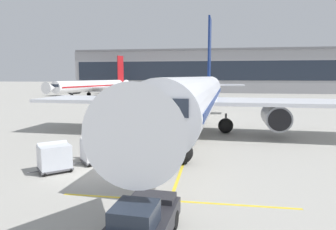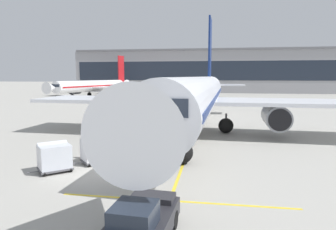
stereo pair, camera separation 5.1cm
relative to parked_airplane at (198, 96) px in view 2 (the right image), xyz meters
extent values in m
plane|color=#9E9B93|center=(-5.49, -14.63, -4.05)|extent=(600.00, 600.00, 0.00)
cylinder|color=silver|center=(-0.03, -0.80, 0.11)|extent=(5.49, 35.86, 3.98)
cube|color=navy|center=(-0.03, -0.80, 0.11)|extent=(5.47, 34.44, 0.48)
cone|color=silver|center=(-0.87, -20.64, 0.11)|extent=(3.95, 4.14, 3.79)
cone|color=silver|center=(0.86, 20.23, 0.41)|extent=(3.65, 6.51, 3.39)
cube|color=silver|center=(-9.27, 0.48, -0.49)|extent=(17.26, 7.86, 0.36)
cylinder|color=#93969E|center=(-7.95, -0.29, -1.90)|extent=(2.66, 4.74, 2.47)
cylinder|color=black|center=(-8.05, -2.66, -1.90)|extent=(2.10, 0.21, 2.10)
cube|color=silver|center=(9.28, -0.30, -0.49)|extent=(17.26, 7.86, 0.36)
cylinder|color=#93969E|center=(7.90, -0.96, -1.90)|extent=(2.66, 4.74, 2.47)
cylinder|color=black|center=(7.80, -3.33, -1.90)|extent=(2.10, 0.21, 2.10)
cube|color=navy|center=(0.79, 18.64, 6.27)|extent=(0.46, 4.30, 10.72)
cube|color=silver|center=(0.78, 18.32, 0.71)|extent=(11.65, 3.34, 0.20)
cube|color=#1E2633|center=(-0.76, -17.85, 0.71)|extent=(2.86, 1.91, 0.88)
cylinder|color=#47474C|center=(-0.49, -11.51, -2.55)|extent=(0.22, 0.22, 1.35)
sphere|color=black|center=(-0.49, -11.51, -3.23)|extent=(1.65, 1.65, 1.65)
cylinder|color=#47474C|center=(-2.94, 1.11, -2.55)|extent=(0.22, 0.22, 1.35)
sphere|color=black|center=(-2.94, 1.11, -3.23)|extent=(1.65, 1.65, 1.65)
cylinder|color=#47474C|center=(3.03, 0.85, -2.55)|extent=(0.22, 0.22, 1.35)
sphere|color=black|center=(3.03, 0.85, -3.23)|extent=(1.65, 1.65, 1.65)
cube|color=#A3A8B2|center=(-4.54, -10.17, -3.55)|extent=(3.45, 3.60, 0.44)
cube|color=black|center=(-5.43, -10.63, -2.98)|extent=(0.82, 0.82, 0.70)
cylinder|color=#333338|center=(-4.98, -10.12, -2.93)|extent=(0.08, 0.08, 0.80)
cube|color=#A3A8B2|center=(-3.77, -9.30, -2.24)|extent=(3.85, 4.18, 2.33)
cube|color=black|center=(-3.77, -9.30, -2.15)|extent=(3.65, 3.98, 2.18)
cube|color=#333338|center=(-3.44, -9.59, -2.12)|extent=(3.18, 3.57, 2.36)
cube|color=#333338|center=(-4.10, -9.01, -2.12)|extent=(3.18, 3.57, 2.36)
cylinder|color=black|center=(-3.20, -9.77, -3.77)|extent=(0.52, 0.55, 0.56)
cylinder|color=black|center=(-4.30, -8.79, -3.77)|extent=(0.52, 0.55, 0.56)
cylinder|color=black|center=(-4.78, -11.55, -3.77)|extent=(0.52, 0.55, 0.56)
cylinder|color=black|center=(-5.88, -10.57, -3.77)|extent=(0.52, 0.55, 0.56)
cube|color=#515156|center=(-6.56, -12.28, -3.84)|extent=(2.56, 2.53, 0.12)
cylinder|color=#4C4C51|center=(-7.56, -13.18, -3.85)|extent=(0.57, 0.52, 0.07)
cube|color=silver|center=(-6.56, -12.28, -3.03)|extent=(2.42, 2.39, 1.50)
cube|color=silver|center=(-6.83, -11.97, -2.50)|extent=(1.93, 1.85, 0.74)
cube|color=silver|center=(-7.28, -12.92, -3.03)|extent=(0.98, 1.09, 1.38)
sphere|color=black|center=(-7.61, -12.30, -3.90)|extent=(0.30, 0.30, 0.30)
sphere|color=black|center=(-6.70, -13.32, -3.90)|extent=(0.30, 0.30, 0.30)
sphere|color=black|center=(-6.42, -11.24, -3.90)|extent=(0.30, 0.30, 0.30)
sphere|color=black|center=(-5.51, -12.25, -3.90)|extent=(0.30, 0.30, 0.30)
cube|color=#515156|center=(-8.48, -14.59, -3.84)|extent=(2.56, 2.53, 0.12)
cylinder|color=#4C4C51|center=(-9.49, -15.49, -3.85)|extent=(0.57, 0.52, 0.07)
cube|color=silver|center=(-8.48, -14.59, -3.03)|extent=(2.42, 2.39, 1.50)
cube|color=silver|center=(-8.76, -14.28, -2.50)|extent=(1.93, 1.85, 0.74)
cube|color=silver|center=(-9.20, -15.23, -3.03)|extent=(0.98, 1.09, 1.38)
sphere|color=black|center=(-9.53, -14.62, -3.90)|extent=(0.30, 0.30, 0.30)
sphere|color=black|center=(-8.62, -15.63, -3.90)|extent=(0.30, 0.30, 0.30)
sphere|color=black|center=(-8.34, -13.55, -3.90)|extent=(0.30, 0.30, 0.30)
sphere|color=black|center=(-7.43, -14.56, -3.90)|extent=(0.30, 0.30, 0.30)
cube|color=#232328|center=(-0.82, -22.07, -3.37)|extent=(2.41, 4.54, 0.70)
cube|color=#1E2633|center=(-0.88, -22.83, -2.62)|extent=(1.58, 1.64, 0.80)
cube|color=#28282D|center=(-0.71, -20.42, -2.90)|extent=(1.85, 1.09, 0.24)
cylinder|color=black|center=(0.19, -20.77, -3.67)|extent=(0.33, 0.78, 0.76)
cylinder|color=black|center=(-1.65, -20.64, -3.67)|extent=(0.33, 0.78, 0.76)
cylinder|color=#333847|center=(-3.85, -12.08, -3.62)|extent=(0.15, 0.15, 0.86)
cylinder|color=#333847|center=(-3.78, -12.25, -3.62)|extent=(0.15, 0.15, 0.86)
cube|color=orange|center=(-3.81, -12.16, -2.90)|extent=(0.36, 0.44, 0.58)
cube|color=white|center=(-3.70, -12.12, -2.90)|extent=(0.14, 0.32, 0.08)
sphere|color=beige|center=(-3.81, -12.16, -2.49)|extent=(0.21, 0.21, 0.21)
sphere|color=yellow|center=(-3.81, -12.16, -2.42)|extent=(0.23, 0.23, 0.23)
cylinder|color=orange|center=(-3.90, -11.94, -2.95)|extent=(0.09, 0.09, 0.56)
cylinder|color=orange|center=(-3.72, -12.39, -2.95)|extent=(0.09, 0.09, 0.56)
cylinder|color=#514C42|center=(-7.65, -11.34, -3.62)|extent=(0.15, 0.15, 0.86)
cylinder|color=#514C42|center=(-7.52, -11.46, -3.62)|extent=(0.15, 0.15, 0.86)
cube|color=orange|center=(-7.59, -11.40, -2.90)|extent=(0.44, 0.43, 0.58)
cube|color=white|center=(-7.50, -11.30, -2.90)|extent=(0.27, 0.23, 0.08)
sphere|color=brown|center=(-7.59, -11.40, -2.49)|extent=(0.21, 0.21, 0.21)
sphere|color=yellow|center=(-7.59, -11.40, -2.42)|extent=(0.23, 0.23, 0.23)
cylinder|color=orange|center=(-7.77, -11.24, -2.95)|extent=(0.09, 0.09, 0.56)
cylinder|color=orange|center=(-7.40, -11.56, -2.95)|extent=(0.09, 0.09, 0.56)
cylinder|color=#514C42|center=(-4.48, -9.35, -3.62)|extent=(0.15, 0.15, 0.86)
cylinder|color=#514C42|center=(-4.42, -9.52, -3.62)|extent=(0.15, 0.15, 0.86)
cube|color=orange|center=(-4.45, -9.43, -2.90)|extent=(0.35, 0.44, 0.58)
cube|color=white|center=(-4.33, -9.39, -2.90)|extent=(0.12, 0.33, 0.08)
sphere|color=brown|center=(-4.45, -9.43, -2.49)|extent=(0.21, 0.21, 0.21)
sphere|color=yellow|center=(-4.45, -9.43, -2.42)|extent=(0.23, 0.23, 0.23)
cylinder|color=orange|center=(-4.53, -9.20, -2.95)|extent=(0.09, 0.09, 0.56)
cylinder|color=orange|center=(-4.38, -9.66, -2.95)|extent=(0.09, 0.09, 0.56)
cube|color=black|center=(-7.31, -1.81, -4.02)|extent=(0.53, 0.53, 0.05)
cone|color=orange|center=(-7.31, -1.81, -3.72)|extent=(0.42, 0.42, 0.56)
cylinder|color=white|center=(-7.31, -1.81, -3.69)|extent=(0.23, 0.23, 0.07)
cube|color=black|center=(-6.83, -4.97, -4.02)|extent=(0.71, 0.71, 0.05)
cone|color=orange|center=(-6.83, -4.97, -3.63)|extent=(0.57, 0.57, 0.75)
cylinder|color=white|center=(-6.83, -4.97, -3.59)|extent=(0.31, 0.31, 0.09)
cube|color=black|center=(-8.13, -3.45, -4.02)|extent=(0.71, 0.71, 0.05)
cone|color=orange|center=(-8.13, -3.45, -3.63)|extent=(0.56, 0.56, 0.74)
cylinder|color=white|center=(-8.13, -3.45, -3.59)|extent=(0.31, 0.31, 0.09)
cube|color=yellow|center=(-0.36, -0.80, -4.05)|extent=(0.20, 110.00, 0.01)
cube|color=yellow|center=(-0.03, -18.07, -4.05)|extent=(12.00, 0.20, 0.01)
cube|color=#939399|center=(-0.87, 87.87, 3.72)|extent=(102.81, 16.48, 15.54)
cube|color=#1E2633|center=(-0.87, 79.58, 4.11)|extent=(99.73, 0.10, 6.99)
cube|color=slate|center=(-0.87, 86.23, 11.84)|extent=(101.78, 14.01, 0.70)
cylinder|color=white|center=(-34.53, 53.51, -0.72)|extent=(10.09, 30.64, 3.21)
cube|color=red|center=(-34.53, 53.51, -0.72)|extent=(9.85, 29.45, 0.39)
cone|color=white|center=(-38.38, 36.99, -0.72)|extent=(3.70, 3.82, 3.05)
cone|color=white|center=(-30.47, 70.97, -0.48)|extent=(3.83, 5.63, 2.73)
cube|color=white|center=(-42.09, 56.06, -1.20)|extent=(15.60, 9.29, 0.36)
cylinder|color=#93969E|center=(-41.04, 55.18, -2.37)|extent=(2.85, 4.34, 1.99)
cylinder|color=black|center=(-41.50, 53.19, -2.37)|extent=(1.68, 0.50, 1.69)
cube|color=white|center=(-26.63, 52.46, -1.20)|extent=(15.60, 9.29, 0.36)
cylinder|color=#93969E|center=(-27.96, 52.14, -2.37)|extent=(2.85, 4.34, 1.99)
cylinder|color=black|center=(-28.42, 50.15, -2.37)|extent=(1.68, 0.50, 1.69)
cube|color=red|center=(-30.76, 69.72, 4.53)|extent=(1.11, 3.65, 9.21)
cube|color=white|center=(-30.82, 69.47, -0.23)|extent=(10.22, 4.64, 0.20)
cube|color=#1E2633|center=(-37.87, 39.18, -0.23)|extent=(2.52, 1.92, 0.71)
cylinder|color=#47474C|center=(-36.62, 44.54, -2.86)|extent=(0.22, 0.22, 1.07)
sphere|color=black|center=(-36.62, 44.54, -3.39)|extent=(1.31, 1.31, 1.31)
cylinder|color=#47474C|center=(-36.53, 55.55, -2.86)|extent=(0.22, 0.22, 1.07)
sphere|color=black|center=(-36.53, 55.55, -3.39)|extent=(1.31, 1.31, 1.31)
cylinder|color=#47474C|center=(-31.84, 54.46, -2.86)|extent=(0.22, 0.22, 1.07)
sphere|color=black|center=(-31.84, 54.46, -3.39)|extent=(1.31, 1.31, 1.31)
camera|label=1|loc=(1.74, -32.34, 2.17)|focal=32.20mm
camera|label=2|loc=(1.79, -32.34, 2.17)|focal=32.20mm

